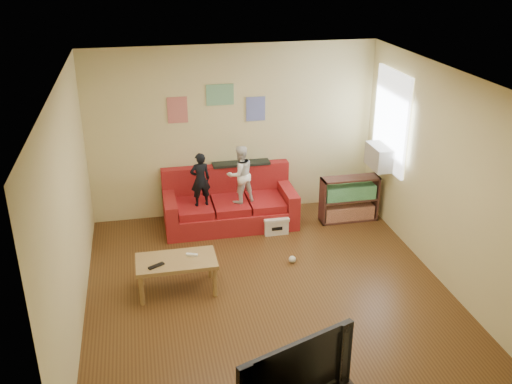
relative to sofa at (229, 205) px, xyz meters
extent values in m
cube|color=#5A3718|center=(0.16, -2.07, -0.30)|extent=(4.50, 5.00, 0.01)
cube|color=white|center=(0.16, -2.07, 2.41)|extent=(4.50, 5.00, 0.01)
cube|color=beige|center=(0.16, 0.44, 1.05)|extent=(4.50, 0.01, 2.70)
cube|color=beige|center=(0.16, -4.57, 1.05)|extent=(4.50, 0.01, 2.70)
cube|color=beige|center=(-2.10, -2.07, 1.05)|extent=(0.01, 5.00, 2.70)
cube|color=beige|center=(2.41, -2.07, 1.05)|extent=(0.01, 5.00, 2.70)
cube|color=maroon|center=(0.00, -0.07, -0.15)|extent=(2.01, 0.91, 0.30)
cube|color=maroon|center=(0.00, 0.29, 0.28)|extent=(2.01, 0.18, 0.55)
cube|color=maroon|center=(-0.92, -0.07, 0.13)|extent=(0.18, 0.91, 0.25)
cube|color=maroon|center=(0.91, -0.07, 0.13)|extent=(0.18, 0.91, 0.25)
cube|color=maroon|center=(-0.55, -0.14, 0.07)|extent=(0.52, 0.68, 0.12)
cube|color=maroon|center=(0.00, -0.14, 0.07)|extent=(0.52, 0.68, 0.12)
cube|color=maroon|center=(0.55, -0.14, 0.07)|extent=(0.52, 0.68, 0.12)
cube|color=black|center=(0.25, 0.29, 0.57)|extent=(0.91, 0.22, 0.04)
imported|color=black|center=(-0.45, -0.17, 0.54)|extent=(0.33, 0.24, 0.83)
imported|color=white|center=(0.15, -0.17, 0.57)|extent=(0.52, 0.46, 0.89)
cube|color=#A68149|center=(-0.96, -1.76, 0.12)|extent=(0.99, 0.55, 0.05)
cylinder|color=#A68149|center=(-1.40, -1.98, -0.10)|extent=(0.06, 0.06, 0.40)
cylinder|color=#A68149|center=(-0.51, -1.98, -0.10)|extent=(0.06, 0.06, 0.40)
cylinder|color=#A68149|center=(-1.40, -1.54, -0.10)|extent=(0.06, 0.06, 0.40)
cylinder|color=#A68149|center=(-0.51, -1.54, -0.10)|extent=(0.06, 0.06, 0.40)
cube|color=black|center=(-1.21, -1.88, 0.16)|extent=(0.21, 0.15, 0.02)
cube|color=white|center=(-0.76, -1.71, 0.16)|extent=(0.15, 0.09, 0.03)
cube|color=#4B2A22|center=(1.42, -0.30, 0.07)|extent=(0.03, 0.27, 0.73)
cube|color=#4B2A22|center=(2.30, -0.30, 0.07)|extent=(0.03, 0.27, 0.73)
cube|color=#4B2A22|center=(1.86, -0.30, -0.28)|extent=(0.91, 0.27, 0.03)
cube|color=#4B2A22|center=(1.86, -0.30, 0.41)|extent=(0.91, 0.27, 0.03)
cube|color=#4B2A22|center=(1.86, -0.30, 0.07)|extent=(0.85, 0.27, 0.02)
cube|color=brown|center=(1.86, -0.30, -0.16)|extent=(0.80, 0.23, 0.22)
cube|color=#3F8C53|center=(1.86, -0.30, 0.19)|extent=(0.80, 0.23, 0.22)
cube|color=white|center=(2.38, -0.42, 1.34)|extent=(0.04, 1.08, 1.48)
cube|color=#B7B2A3|center=(2.26, -0.42, 0.78)|extent=(0.28, 0.55, 0.35)
cube|color=#D87266|center=(-0.69, 0.42, 1.45)|extent=(0.30, 0.01, 0.40)
cube|color=#72B27F|center=(-0.04, 0.42, 1.65)|extent=(0.42, 0.01, 0.32)
cube|color=#727FCC|center=(0.51, 0.42, 1.40)|extent=(0.30, 0.01, 0.38)
cube|color=white|center=(0.63, -0.46, -0.19)|extent=(0.36, 0.27, 0.22)
cube|color=white|center=(0.63, -0.46, -0.06)|extent=(0.38, 0.29, 0.05)
cube|color=black|center=(0.63, -0.60, -0.18)|extent=(0.16, 0.00, 0.05)
imported|color=black|center=(-0.20, -4.32, 0.49)|extent=(1.11, 0.54, 0.65)
sphere|color=beige|center=(0.64, -1.40, -0.25)|extent=(0.12, 0.12, 0.10)
camera|label=1|loc=(-1.26, -7.97, 3.74)|focal=40.00mm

